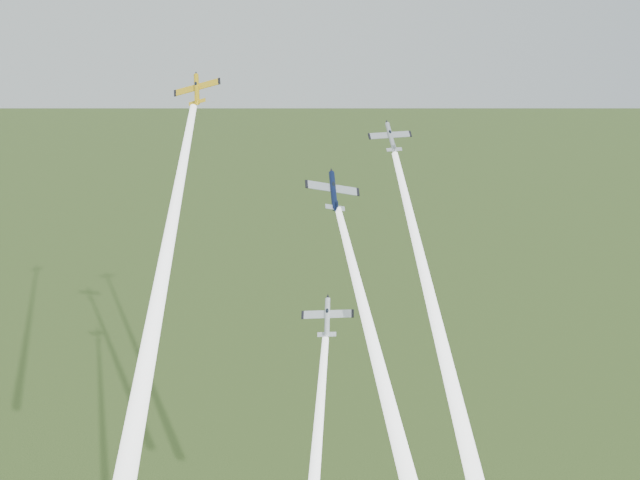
% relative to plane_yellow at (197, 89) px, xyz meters
% --- Properties ---
extents(plane_yellow, '(7.12, 7.39, 7.16)m').
position_rel_plane_yellow_xyz_m(plane_yellow, '(0.00, 0.00, 0.00)').
color(plane_yellow, gold).
extents(smoke_trail_yellow, '(12.11, 44.91, 41.63)m').
position_rel_plane_yellow_xyz_m(smoke_trail_yellow, '(-5.04, -23.60, -21.97)').
color(smoke_trail_yellow, white).
extents(plane_navy, '(8.81, 8.46, 8.31)m').
position_rel_plane_yellow_xyz_m(plane_navy, '(19.28, -2.82, -14.73)').
color(plane_navy, '#0C1535').
extents(smoke_trail_navy, '(9.04, 42.39, 39.01)m').
position_rel_plane_yellow_xyz_m(smoke_trail_navy, '(22.69, -25.26, -35.40)').
color(smoke_trail_navy, white).
extents(plane_silver_right, '(7.43, 6.29, 5.62)m').
position_rel_plane_yellow_xyz_m(plane_silver_right, '(29.30, 4.37, -8.14)').
color(plane_silver_right, '#A7ACB5').
extents(smoke_trail_silver_right, '(6.48, 51.78, 47.43)m').
position_rel_plane_yellow_xyz_m(smoke_trail_silver_right, '(31.30, -22.87, -33.01)').
color(smoke_trail_silver_right, white).
extents(plane_silver_low, '(8.39, 7.89, 6.39)m').
position_rel_plane_yellow_xyz_m(plane_silver_low, '(17.06, -12.75, -30.61)').
color(plane_silver_low, silver).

